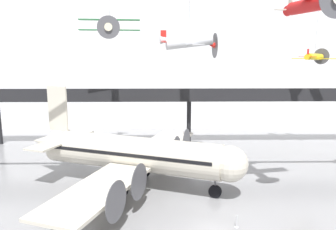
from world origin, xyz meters
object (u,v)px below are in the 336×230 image
(suspended_plane_silver_racer, at_px, (189,43))
(airliner_silver_main, at_px, (130,153))
(suspended_plane_red_highwing, at_px, (311,4))
(suspended_plane_green_biplane, at_px, (110,27))
(suspended_plane_yellow_lowwing, at_px, (315,57))
(stanchion_barrier, at_px, (237,224))

(suspended_plane_silver_racer, bearing_deg, airliner_silver_main, -133.46)
(suspended_plane_red_highwing, relative_size, suspended_plane_green_biplane, 1.02)
(suspended_plane_red_highwing, bearing_deg, suspended_plane_green_biplane, -143.55)
(airliner_silver_main, distance_m, suspended_plane_green_biplane, 18.30)
(airliner_silver_main, distance_m, suspended_plane_silver_racer, 16.21)
(suspended_plane_yellow_lowwing, xyz_separation_m, suspended_plane_green_biplane, (-28.78, -2.18, 3.98))
(suspended_plane_silver_racer, height_order, stanchion_barrier, suspended_plane_silver_racer)
(stanchion_barrier, bearing_deg, airliner_silver_main, 136.58)
(suspended_plane_yellow_lowwing, distance_m, suspended_plane_red_highwing, 22.51)
(suspended_plane_red_highwing, bearing_deg, suspended_plane_silver_racer, -160.95)
(airliner_silver_main, bearing_deg, suspended_plane_silver_racer, 71.84)
(suspended_plane_silver_racer, distance_m, stanchion_barrier, 23.41)
(suspended_plane_yellow_lowwing, bearing_deg, suspended_plane_green_biplane, 140.88)
(suspended_plane_silver_racer, height_order, suspended_plane_yellow_lowwing, suspended_plane_silver_racer)
(suspended_plane_yellow_lowwing, relative_size, stanchion_barrier, 8.97)
(suspended_plane_red_highwing, distance_m, suspended_plane_green_biplane, 25.83)
(airliner_silver_main, bearing_deg, suspended_plane_yellow_lowwing, 48.30)
(airliner_silver_main, height_order, stanchion_barrier, airliner_silver_main)
(suspended_plane_silver_racer, bearing_deg, suspended_plane_green_biplane, 161.47)
(airliner_silver_main, relative_size, suspended_plane_red_highwing, 3.47)
(suspended_plane_green_biplane, bearing_deg, stanchion_barrier, 27.56)
(suspended_plane_yellow_lowwing, xyz_separation_m, stanchion_barrier, (-15.77, -22.27, -13.47))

